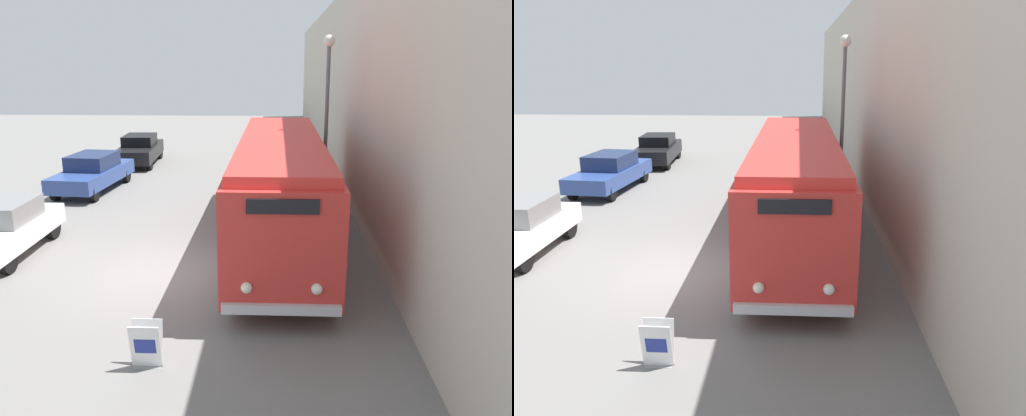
# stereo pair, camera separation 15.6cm
# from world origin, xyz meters

# --- Properties ---
(ground_plane) EXTENTS (80.00, 80.00, 0.00)m
(ground_plane) POSITION_xyz_m (0.00, 0.00, 0.00)
(ground_plane) COLOR slate
(building_wall_right) EXTENTS (0.30, 60.00, 8.03)m
(building_wall_right) POSITION_xyz_m (5.74, 10.00, 4.01)
(building_wall_right) COLOR beige
(building_wall_right) RESTS_ON ground_plane
(vintage_bus) EXTENTS (2.44, 11.19, 3.12)m
(vintage_bus) POSITION_xyz_m (3.03, 2.67, 1.75)
(vintage_bus) COLOR black
(vintage_bus) RESTS_ON ground_plane
(sign_board) EXTENTS (0.54, 0.32, 0.85)m
(sign_board) POSITION_xyz_m (0.68, -4.01, 0.41)
(sign_board) COLOR gray
(sign_board) RESTS_ON ground_plane
(streetlamp) EXTENTS (0.36, 0.36, 5.97)m
(streetlamp) POSITION_xyz_m (4.48, 4.43, 3.91)
(streetlamp) COLOR #595E60
(streetlamp) RESTS_ON ground_plane
(parked_car_near) EXTENTS (1.79, 4.04, 1.50)m
(parked_car_near) POSITION_xyz_m (-4.62, 1.21, 0.77)
(parked_car_near) COLOR black
(parked_car_near) RESTS_ON ground_plane
(parked_car_mid) EXTENTS (2.23, 4.86, 1.54)m
(parked_car_mid) POSITION_xyz_m (-4.73, 8.47, 0.79)
(parked_car_mid) COLOR black
(parked_car_mid) RESTS_ON ground_plane
(parked_car_far) EXTENTS (2.09, 4.67, 1.53)m
(parked_car_far) POSITION_xyz_m (-4.29, 14.24, 0.78)
(parked_car_far) COLOR black
(parked_car_far) RESTS_ON ground_plane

